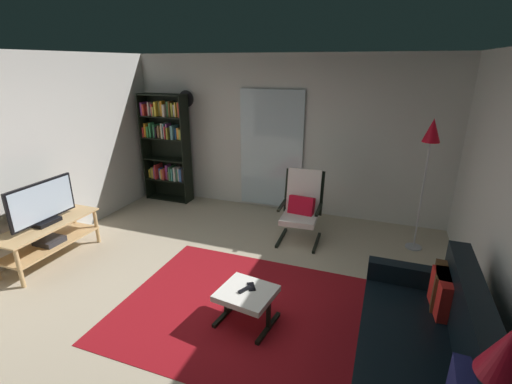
# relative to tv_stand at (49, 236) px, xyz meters

# --- Properties ---
(ground_plane) EXTENTS (7.02, 7.02, 0.00)m
(ground_plane) POSITION_rel_tv_stand_xyz_m (2.30, -0.11, -0.34)
(ground_plane) COLOR #B7A78C
(wall_back) EXTENTS (5.60, 0.06, 2.60)m
(wall_back) POSITION_rel_tv_stand_xyz_m (2.30, 2.79, 0.96)
(wall_back) COLOR silver
(wall_back) RESTS_ON ground
(wall_left) EXTENTS (0.06, 6.00, 2.60)m
(wall_left) POSITION_rel_tv_stand_xyz_m (-0.40, -0.11, 0.96)
(wall_left) COLOR silver
(wall_left) RESTS_ON ground
(glass_door_panel) EXTENTS (1.10, 0.01, 2.00)m
(glass_door_panel) POSITION_rel_tv_stand_xyz_m (2.11, 2.72, 0.71)
(glass_door_panel) COLOR silver
(area_rug) EXTENTS (2.49, 2.06, 0.01)m
(area_rug) POSITION_rel_tv_stand_xyz_m (2.70, -0.09, -0.34)
(area_rug) COLOR maroon
(area_rug) RESTS_ON ground
(tv_stand) EXTENTS (0.50, 1.29, 0.52)m
(tv_stand) POSITION_rel_tv_stand_xyz_m (0.00, 0.00, 0.00)
(tv_stand) COLOR tan
(tv_stand) RESTS_ON ground
(television) EXTENTS (0.20, 0.92, 0.55)m
(television) POSITION_rel_tv_stand_xyz_m (0.00, 0.00, 0.44)
(television) COLOR black
(television) RESTS_ON tv_stand
(bookshelf_near_tv) EXTENTS (0.86, 0.30, 1.94)m
(bookshelf_near_tv) POSITION_rel_tv_stand_xyz_m (0.19, 2.51, 0.72)
(bookshelf_near_tv) COLOR black
(bookshelf_near_tv) RESTS_ON ground
(leather_sofa) EXTENTS (0.86, 1.86, 0.90)m
(leather_sofa) POSITION_rel_tv_stand_xyz_m (4.43, -0.48, -0.02)
(leather_sofa) COLOR black
(leather_sofa) RESTS_ON ground
(lounge_armchair) EXTENTS (0.59, 0.67, 1.02)m
(lounge_armchair) POSITION_rel_tv_stand_xyz_m (2.91, 1.73, 0.19)
(lounge_armchair) COLOR black
(lounge_armchair) RESTS_ON ground
(ottoman) EXTENTS (0.58, 0.55, 0.37)m
(ottoman) POSITION_rel_tv_stand_xyz_m (2.84, -0.25, -0.04)
(ottoman) COLOR white
(ottoman) RESTS_ON ground
(tv_remote) EXTENTS (0.10, 0.15, 0.02)m
(tv_remote) POSITION_rel_tv_stand_xyz_m (2.82, -0.25, 0.03)
(tv_remote) COLOR black
(tv_remote) RESTS_ON ottoman
(cell_phone) EXTENTS (0.13, 0.15, 0.01)m
(cell_phone) POSITION_rel_tv_stand_xyz_m (2.86, -0.18, 0.03)
(cell_phone) COLOR black
(cell_phone) RESTS_ON ottoman
(floor_lamp_by_sofa) EXTENTS (0.22, 0.22, 1.58)m
(floor_lamp_by_sofa) POSITION_rel_tv_stand_xyz_m (4.48, -1.70, 0.96)
(floor_lamp_by_sofa) COLOR #A5A5AD
(floor_lamp_by_sofa) RESTS_ON ground
(floor_lamp_by_shelf) EXTENTS (0.22, 0.22, 1.80)m
(floor_lamp_by_shelf) POSITION_rel_tv_stand_xyz_m (4.47, 2.00, 1.16)
(floor_lamp_by_shelf) COLOR #A5A5AD
(floor_lamp_by_shelf) RESTS_ON ground
(wall_clock) EXTENTS (0.29, 0.03, 0.29)m
(wall_clock) POSITION_rel_tv_stand_xyz_m (0.54, 2.71, 1.51)
(wall_clock) COLOR silver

